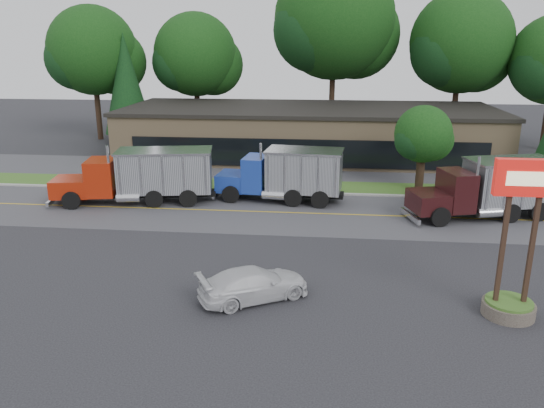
{
  "coord_description": "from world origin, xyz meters",
  "views": [
    {
      "loc": [
        3.55,
        -21.04,
        9.79
      ],
      "look_at": [
        0.88,
        4.85,
        1.8
      ],
      "focal_mm": 35.0,
      "sensor_mm": 36.0,
      "label": 1
    }
  ],
  "objects_px": {
    "dump_truck_red": "(143,175)",
    "rally_car": "(254,284)",
    "bilo_sign": "(514,265)",
    "dump_truck_blue": "(287,174)",
    "dump_truck_maroon": "(491,187)"
  },
  "relations": [
    {
      "from": "bilo_sign",
      "to": "dump_truck_red",
      "type": "relative_size",
      "value": 0.58
    },
    {
      "from": "bilo_sign",
      "to": "rally_car",
      "type": "height_order",
      "value": "bilo_sign"
    },
    {
      "from": "dump_truck_red",
      "to": "bilo_sign",
      "type": "bearing_deg",
      "value": 135.47
    },
    {
      "from": "dump_truck_red",
      "to": "dump_truck_maroon",
      "type": "xyz_separation_m",
      "value": [
        20.85,
        -0.76,
        -0.01
      ]
    },
    {
      "from": "dump_truck_red",
      "to": "dump_truck_blue",
      "type": "height_order",
      "value": "same"
    },
    {
      "from": "bilo_sign",
      "to": "rally_car",
      "type": "bearing_deg",
      "value": 177.97
    },
    {
      "from": "dump_truck_red",
      "to": "rally_car",
      "type": "distance_m",
      "value": 15.13
    },
    {
      "from": "dump_truck_blue",
      "to": "dump_truck_red",
      "type": "bearing_deg",
      "value": 13.96
    },
    {
      "from": "bilo_sign",
      "to": "dump_truck_maroon",
      "type": "height_order",
      "value": "bilo_sign"
    },
    {
      "from": "dump_truck_red",
      "to": "rally_car",
      "type": "bearing_deg",
      "value": 115.27
    },
    {
      "from": "rally_car",
      "to": "dump_truck_maroon",
      "type": "bearing_deg",
      "value": -76.45
    },
    {
      "from": "dump_truck_red",
      "to": "rally_car",
      "type": "relative_size",
      "value": 2.3
    },
    {
      "from": "dump_truck_red",
      "to": "rally_car",
      "type": "xyz_separation_m",
      "value": [
        8.65,
        -12.36,
        -1.17
      ]
    },
    {
      "from": "dump_truck_red",
      "to": "rally_car",
      "type": "height_order",
      "value": "dump_truck_red"
    },
    {
      "from": "dump_truck_blue",
      "to": "bilo_sign",
      "type": "bearing_deg",
      "value": 129.58
    }
  ]
}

